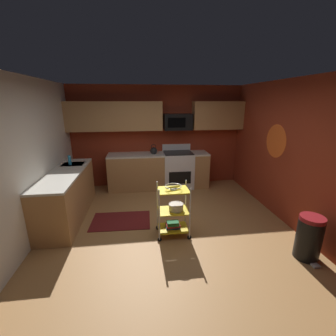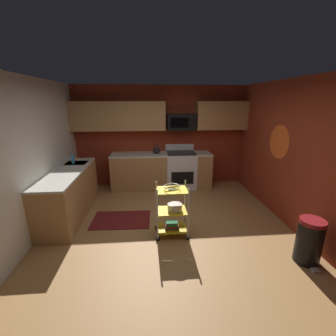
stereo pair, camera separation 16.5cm
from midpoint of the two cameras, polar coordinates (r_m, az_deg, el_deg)
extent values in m
cube|color=#A87542|center=(4.17, -0.85, -15.69)|extent=(4.40, 4.80, 0.04)
cube|color=maroon|center=(6.02, -3.53, 7.92)|extent=(4.52, 0.06, 2.60)
cube|color=silver|center=(4.06, -33.99, 0.77)|extent=(0.06, 4.80, 2.60)
cube|color=maroon|center=(4.47, 28.84, 2.78)|extent=(0.06, 4.80, 2.60)
cylinder|color=#E5591E|center=(4.91, 24.78, 6.19)|extent=(0.00, 0.65, 0.65)
cube|color=#B27F4C|center=(5.89, -3.17, -0.87)|extent=(2.57, 0.60, 0.88)
cube|color=beige|center=(5.77, -3.24, 3.49)|extent=(2.57, 0.60, 0.04)
cube|color=#B27F4C|center=(4.86, -25.00, -6.40)|extent=(0.60, 2.09, 0.88)
cube|color=beige|center=(4.71, -25.68, -1.23)|extent=(0.60, 2.09, 0.04)
cube|color=#B7BABC|center=(5.27, -23.68, 0.12)|extent=(0.44, 0.36, 0.16)
cube|color=white|center=(5.94, 1.72, -0.50)|extent=(0.76, 0.64, 0.92)
cube|color=black|center=(5.67, 2.22, -2.52)|extent=(0.56, 0.01, 0.32)
cube|color=white|center=(6.08, 1.34, 5.26)|extent=(0.76, 0.06, 0.18)
cube|color=black|center=(5.82, 1.76, 3.93)|extent=(0.72, 0.60, 0.02)
cube|color=#B27F4C|center=(5.79, -14.14, 12.59)|extent=(2.31, 0.33, 0.70)
cube|color=#B27F4C|center=(6.07, 11.69, 12.91)|extent=(1.29, 0.33, 0.70)
cube|color=black|center=(5.81, 1.66, 11.60)|extent=(0.70, 0.38, 0.40)
cube|color=black|center=(5.61, 1.35, 11.42)|extent=(0.44, 0.01, 0.24)
cylinder|color=silver|center=(3.64, -3.57, -11.91)|extent=(0.02, 0.02, 0.88)
cylinder|color=black|center=(3.87, -3.45, -17.64)|extent=(0.07, 0.02, 0.07)
cylinder|color=silver|center=(3.70, 4.30, -11.44)|extent=(0.02, 0.02, 0.88)
cylinder|color=black|center=(3.93, 4.16, -17.11)|extent=(0.07, 0.02, 0.07)
cylinder|color=silver|center=(3.96, -3.92, -9.44)|extent=(0.02, 0.02, 0.88)
cylinder|color=black|center=(4.17, -3.80, -14.87)|extent=(0.07, 0.02, 0.07)
cylinder|color=silver|center=(4.01, 3.28, -9.05)|extent=(0.02, 0.02, 0.88)
cylinder|color=black|center=(4.22, 3.18, -14.43)|extent=(0.07, 0.02, 0.07)
cube|color=yellow|center=(3.99, 0.04, -14.97)|extent=(0.50, 0.36, 0.02)
cube|color=yellow|center=(3.83, 0.04, -10.76)|extent=(0.50, 0.36, 0.02)
cube|color=yellow|center=(3.67, 0.04, -5.64)|extent=(0.50, 0.36, 0.02)
torus|color=silver|center=(3.65, 0.04, -4.63)|extent=(0.27, 0.27, 0.01)
cylinder|color=silver|center=(3.67, 0.04, -5.36)|extent=(0.12, 0.12, 0.02)
ellipsoid|color=yellow|center=(3.67, 0.75, -4.73)|extent=(0.17, 0.09, 0.04)
ellipsoid|color=yellow|center=(3.63, -0.68, -4.97)|extent=(0.17, 0.09, 0.04)
cylinder|color=silver|center=(3.81, 0.78, -9.88)|extent=(0.24, 0.24, 0.11)
torus|color=silver|center=(3.78, 0.78, -9.15)|extent=(0.25, 0.25, 0.01)
cube|color=#1E4C8C|center=(3.98, 0.04, -14.66)|extent=(0.24, 0.16, 0.03)
cube|color=#B22626|center=(3.96, 0.04, -14.27)|extent=(0.24, 0.18, 0.03)
cube|color=#26723F|center=(3.95, 0.04, -13.85)|extent=(0.21, 0.19, 0.03)
sphere|color=black|center=(5.74, -4.50, 4.35)|extent=(0.18, 0.18, 0.18)
sphere|color=black|center=(5.72, -4.52, 5.20)|extent=(0.03, 0.03, 0.03)
cone|color=black|center=(5.74, -3.69, 4.55)|extent=(0.09, 0.04, 0.06)
torus|color=black|center=(5.72, -4.52, 5.44)|extent=(0.12, 0.01, 0.12)
cylinder|color=#2D8CBF|center=(5.18, -24.52, 1.83)|extent=(0.06, 0.06, 0.20)
cylinder|color=black|center=(3.92, 30.99, -15.21)|extent=(0.34, 0.34, 0.60)
cylinder|color=maroon|center=(3.77, 31.75, -10.90)|extent=(0.33, 0.33, 0.06)
cube|color=#B2B2B7|center=(3.94, 32.29, -20.22)|extent=(0.10, 0.08, 0.03)
cube|color=maroon|center=(4.54, -12.87, -12.90)|extent=(1.12, 0.74, 0.01)
camera|label=1|loc=(0.08, -91.17, -0.35)|focal=24.05mm
camera|label=2|loc=(0.08, 88.83, 0.35)|focal=24.05mm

